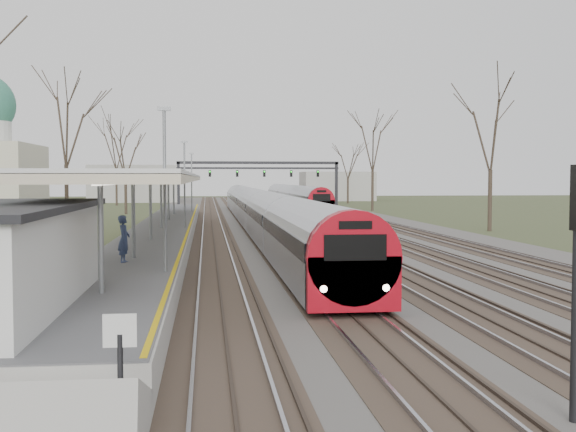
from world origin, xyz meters
The scene contains 9 objects.
track_bed centered at (0.26, 55.00, 0.06)m, with size 24.00×160.00×0.22m.
platform centered at (-9.05, 37.50, 0.50)m, with size 3.50×69.00×1.00m, color #9E9B93.
canopy centered at (-9.05, 32.99, 3.93)m, with size 4.10×50.00×3.11m.
signal_gantry centered at (0.29, 84.99, 4.91)m, with size 21.00×0.59×6.08m.
tree_west_far centered at (-17.00, 48.00, 8.02)m, with size 5.50×5.50×11.33m.
tree_east_far centered at (14.00, 42.00, 7.29)m, with size 5.00×5.00×10.30m.
train_near centered at (-2.50, 47.95, 1.48)m, with size 2.62×75.21×3.05m.
train_far centered at (4.50, 82.23, 1.48)m, with size 2.62×45.21×3.05m.
passenger centered at (-9.24, 16.68, 1.82)m, with size 0.60×0.39×1.64m, color navy.
Camera 1 is at (-6.43, -8.27, 3.89)m, focal length 45.00 mm.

